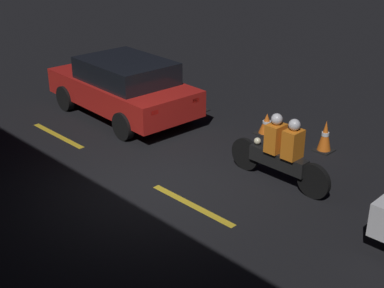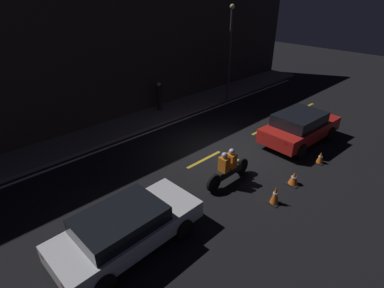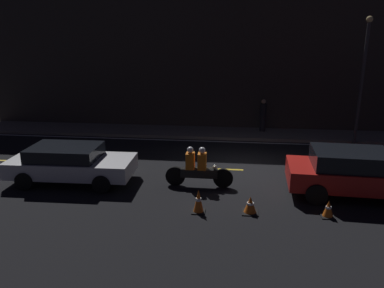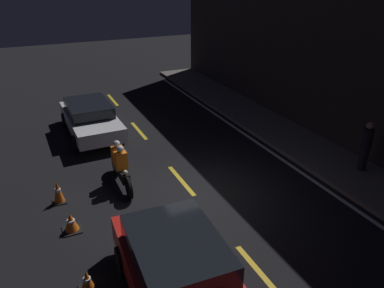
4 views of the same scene
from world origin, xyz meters
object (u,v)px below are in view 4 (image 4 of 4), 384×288
Objects in this scene: sedan_white at (90,117)px; traffic_cone_near at (58,192)px; motorcycle at (120,165)px; pedestrian at (366,146)px; taxi_red at (179,272)px; traffic_cone_far at (87,281)px; traffic_cone_mid at (71,222)px.

sedan_white reaches higher than traffic_cone_near.
motorcycle is 7.86m from pedestrian.
motorcycle is (4.46, 0.05, -0.04)m from sedan_white.
taxi_red is at bearing -1.87° from sedan_white.
pedestrian reaches higher than traffic_cone_far.
taxi_red reaches higher than sedan_white.
traffic_cone_mid is 0.31× the size of pedestrian.
traffic_cone_mid is (6.19, -1.75, -0.45)m from sedan_white.
pedestrian is (2.66, 7.39, 0.33)m from motorcycle.
traffic_cone_far is at bearing -82.14° from pedestrian.
taxi_red is at bearing 55.79° from traffic_cone_far.
traffic_cone_far is (3.69, 0.13, -0.10)m from traffic_cone_near.
taxi_red is 2.05m from traffic_cone_far.
sedan_white is at bearing 164.23° from traffic_cone_mid.
traffic_cone_far is at bearing -24.15° from motorcycle.
motorcycle is 4.51× the size of traffic_cone_mid.
traffic_cone_mid is at bearing -150.88° from taxi_red.
motorcycle is at bearing -109.79° from pedestrian.
traffic_cone_far is (-1.11, -1.64, -0.55)m from taxi_red.
traffic_cone_near is at bearing -104.60° from pedestrian.
sedan_white is 10.30m from pedestrian.
pedestrian is (-1.27, 9.19, 0.75)m from traffic_cone_far.
taxi_red is 7.92m from pedestrian.
pedestrian is (0.93, 9.19, 0.75)m from traffic_cone_mid.
motorcycle is at bearing -179.00° from taxi_red.
motorcycle reaches higher than traffic_cone_far.
sedan_white is at bearing -133.73° from pedestrian.
traffic_cone_mid is at bearing -45.64° from motorcycle.
motorcycle is at bearing 96.93° from traffic_cone_near.
motorcycle is 3.26× the size of traffic_cone_near.
taxi_red is 2.59× the size of pedestrian.
sedan_white is at bearing -178.99° from motorcycle.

